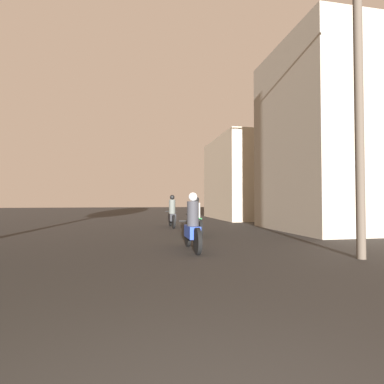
# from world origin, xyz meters

# --- Properties ---
(motorcycle_blue) EXTENTS (0.60, 2.04, 1.57)m
(motorcycle_blue) POSITION_xyz_m (1.22, 6.99, 0.62)
(motorcycle_blue) COLOR black
(motorcycle_blue) RESTS_ON ground_plane
(motorcycle_green) EXTENTS (0.60, 2.12, 1.50)m
(motorcycle_green) POSITION_xyz_m (2.00, 10.31, 0.61)
(motorcycle_green) COLOR black
(motorcycle_green) RESTS_ON ground_plane
(motorcycle_black) EXTENTS (0.60, 2.07, 1.64)m
(motorcycle_black) POSITION_xyz_m (1.56, 14.09, 0.64)
(motorcycle_black) COLOR black
(motorcycle_black) RESTS_ON ground_plane
(building_right_near) EXTENTS (4.29, 5.87, 8.37)m
(building_right_near) POSITION_xyz_m (8.16, 11.16, 4.19)
(building_right_near) COLOR gray
(building_right_near) RESTS_ON ground_plane
(building_right_far) EXTENTS (5.48, 7.49, 5.97)m
(building_right_far) POSITION_xyz_m (8.36, 20.39, 2.99)
(building_right_far) COLOR beige
(building_right_far) RESTS_ON ground_plane
(utility_pole_near) EXTENTS (1.60, 0.20, 8.19)m
(utility_pole_near) POSITION_xyz_m (4.83, 5.07, 4.26)
(utility_pole_near) COLOR #4C4238
(utility_pole_near) RESTS_ON ground_plane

